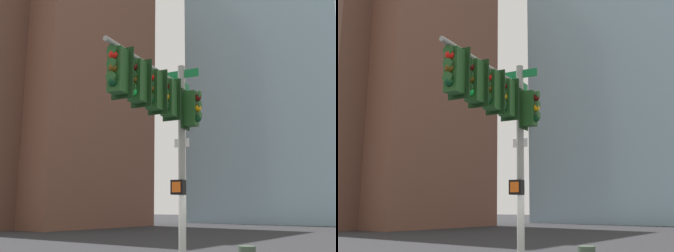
{
  "view_description": "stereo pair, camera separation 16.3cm",
  "coord_description": "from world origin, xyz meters",
  "views": [
    {
      "loc": [
        6.18,
        -9.15,
        2.16
      ],
      "look_at": [
        -0.05,
        -0.39,
        4.3
      ],
      "focal_mm": 43.94,
      "sensor_mm": 36.0,
      "label": 1
    },
    {
      "loc": [
        6.31,
        -9.06,
        2.16
      ],
      "look_at": [
        -0.05,
        -0.39,
        4.3
      ],
      "focal_mm": 43.94,
      "sensor_mm": 36.0,
      "label": 2
    }
  ],
  "objects": [
    {
      "name": "signal_pole_assembly",
      "position": [
        0.05,
        -0.75,
        4.6
      ],
      "size": [
        1.35,
        4.4,
        6.26
      ],
      "rotation": [
        0.0,
        0.0,
        4.88
      ],
      "color": "gray",
      "rests_on": "ground_plane"
    },
    {
      "name": "building_glass_tower",
      "position": [
        -15.72,
        56.16,
        33.3
      ],
      "size": [
        22.65,
        28.04,
        66.61
      ],
      "primitive_type": "cube",
      "color": "#8CB2C6",
      "rests_on": "ground_plane"
    },
    {
      "name": "building_brick_midblock",
      "position": [
        -36.72,
        23.48,
        17.91
      ],
      "size": [
        23.5,
        16.42,
        35.82
      ],
      "primitive_type": "cube",
      "color": "brown",
      "rests_on": "ground_plane"
    },
    {
      "name": "building_brick_nearside",
      "position": [
        -38.56,
        21.76,
        21.3
      ],
      "size": [
        18.57,
        19.81,
        42.6
      ],
      "primitive_type": "cube",
      "color": "brown",
      "rests_on": "ground_plane"
    }
  ]
}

